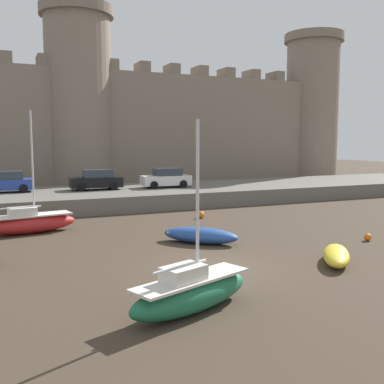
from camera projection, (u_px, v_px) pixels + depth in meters
ground_plane at (215, 268)px, 18.11m from camera, size 160.00×160.00×0.00m
quay_road at (105, 198)px, 35.84m from camera, size 69.36×10.00×1.21m
castle at (79, 114)px, 44.70m from camera, size 64.52×7.16×21.12m
sailboat_midflat_right at (30, 222)px, 24.90m from camera, size 5.24×2.34×6.77m
sailboat_foreground_right at (191, 292)px, 13.45m from camera, size 4.75×2.78×5.75m
rowboat_near_channel_right at (200, 235)px, 22.54m from camera, size 3.73×3.77×0.79m
rowboat_midflat_left at (336, 255)px, 18.84m from camera, size 2.93×3.22×0.67m
mooring_buoy_off_centre at (368, 237)px, 23.07m from camera, size 0.38×0.38×0.38m
mooring_buoy_near_shore at (201, 215)px, 29.83m from camera, size 0.47×0.47×0.47m
car_quay_centre_west at (6, 182)px, 34.20m from camera, size 4.18×2.04×1.62m
car_quay_west at (166, 178)px, 37.87m from camera, size 4.18×2.04×1.62m
car_quay_centre_east at (97, 180)px, 36.10m from camera, size 4.18×2.04×1.62m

